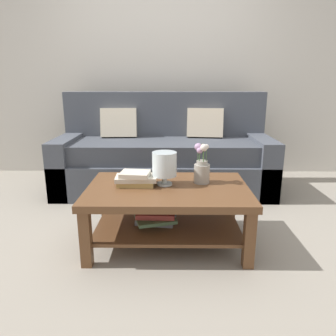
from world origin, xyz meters
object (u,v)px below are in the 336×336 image
Objects in this scene: couch at (164,157)px; glass_hurricane_vase at (164,165)px; flower_pitcher at (202,168)px; book_stack_main at (136,179)px; coffee_table at (167,203)px.

glass_hurricane_vase is (0.03, -1.23, 0.23)m from couch.
couch is at bearing 104.52° from flower_pitcher.
glass_hurricane_vase reaches higher than book_stack_main.
coffee_table is 3.86× the size of flower_pitcher.
flower_pitcher is at bearing 21.37° from coffee_table.
coffee_table is (0.05, -1.27, -0.05)m from couch.
book_stack_main is 1.01× the size of flower_pitcher.
glass_hurricane_vase is 0.81× the size of flower_pitcher.
couch is 7.64× the size of flower_pitcher.
book_stack_main is 0.49m from flower_pitcher.
flower_pitcher is at bearing 7.56° from book_stack_main.
flower_pitcher reaches higher than glass_hurricane_vase.
couch reaches higher than book_stack_main.
couch is 7.55× the size of book_stack_main.
glass_hurricane_vase is at bearing 3.54° from book_stack_main.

